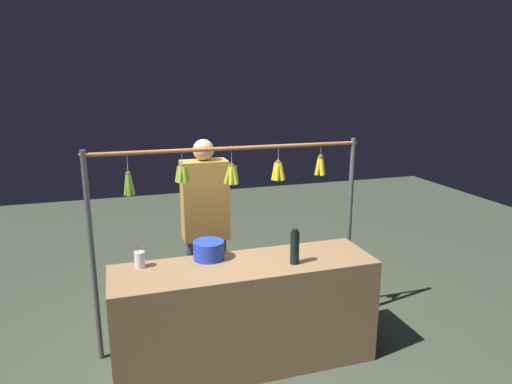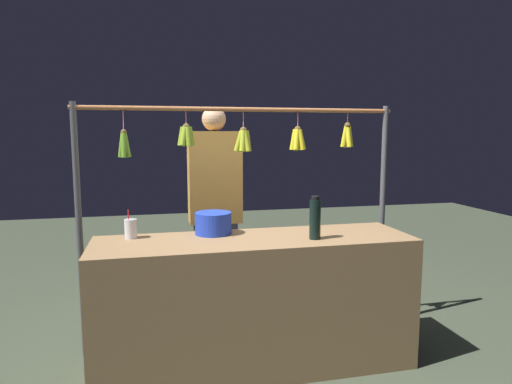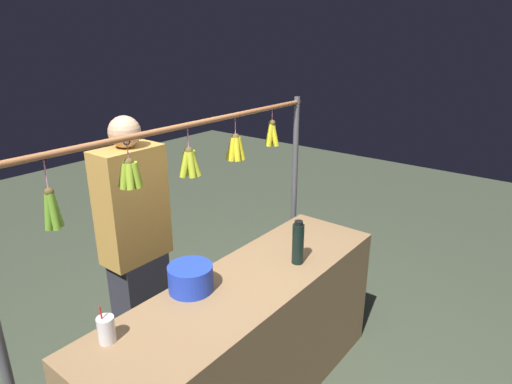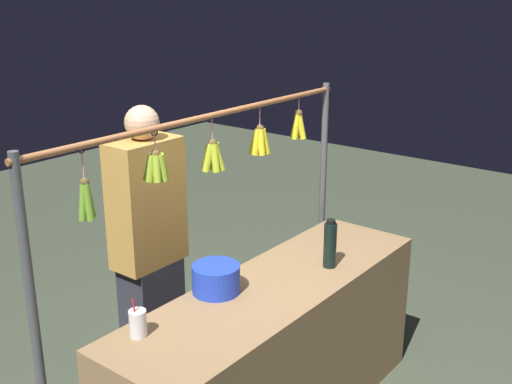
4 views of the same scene
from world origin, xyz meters
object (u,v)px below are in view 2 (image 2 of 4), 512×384
at_px(water_bottle, 315,219).
at_px(blue_bucket, 213,223).
at_px(vendor_person, 215,218).
at_px(drink_cup, 131,229).

xyz_separation_m(water_bottle, blue_bucket, (0.62, -0.30, -0.06)).
height_order(blue_bucket, vendor_person, vendor_person).
bearing_deg(vendor_person, water_bottle, 120.31).
bearing_deg(vendor_person, drink_cup, 44.03).
distance_m(water_bottle, vendor_person, 1.06).
distance_m(drink_cup, vendor_person, 0.89).
bearing_deg(water_bottle, vendor_person, -59.69).
bearing_deg(blue_bucket, water_bottle, 154.48).
relative_size(blue_bucket, vendor_person, 0.14).
relative_size(drink_cup, vendor_person, 0.11).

